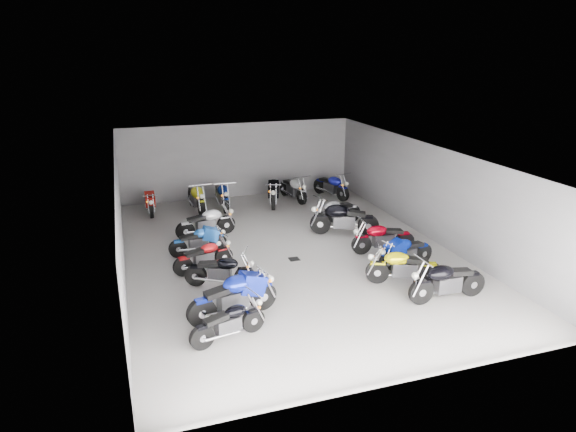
% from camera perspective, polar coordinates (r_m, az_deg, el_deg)
% --- Properties ---
extents(ground, '(14.00, 14.00, 0.00)m').
position_cam_1_polar(ground, '(16.41, 0.13, -4.17)').
color(ground, '#999691').
rests_on(ground, ground).
extents(wall_back, '(10.00, 0.10, 3.20)m').
position_cam_1_polar(wall_back, '(22.41, -5.51, 6.18)').
color(wall_back, slate).
rests_on(wall_back, ground).
extents(wall_left, '(0.10, 14.00, 3.20)m').
position_cam_1_polar(wall_left, '(15.14, -18.15, -0.61)').
color(wall_left, slate).
rests_on(wall_left, ground).
extents(wall_right, '(0.10, 14.00, 3.20)m').
position_cam_1_polar(wall_right, '(18.00, 15.44, 2.59)').
color(wall_right, slate).
rests_on(wall_right, ground).
extents(ceiling, '(10.00, 14.00, 0.04)m').
position_cam_1_polar(ceiling, '(15.47, 0.13, 6.92)').
color(ceiling, black).
rests_on(ceiling, wall_back).
extents(drain_grate, '(0.32, 0.32, 0.01)m').
position_cam_1_polar(drain_grate, '(15.97, 0.69, -4.80)').
color(drain_grate, black).
rests_on(drain_grate, ground).
extents(motorcycle_left_a, '(1.81, 0.64, 0.82)m').
position_cam_1_polar(motorcycle_left_a, '(11.73, -6.58, -11.61)').
color(motorcycle_left_a, black).
rests_on(motorcycle_left_a, ground).
extents(motorcycle_left_b, '(2.32, 0.70, 1.03)m').
position_cam_1_polar(motorcycle_left_b, '(12.55, -6.01, -8.87)').
color(motorcycle_left_b, black).
rests_on(motorcycle_left_b, ground).
extents(motorcycle_left_c, '(1.86, 0.93, 0.87)m').
position_cam_1_polar(motorcycle_left_c, '(14.15, -7.46, -6.05)').
color(motorcycle_left_c, black).
rests_on(motorcycle_left_c, ground).
extents(motorcycle_left_d, '(1.84, 0.63, 0.82)m').
position_cam_1_polar(motorcycle_left_d, '(15.23, -9.30, -4.42)').
color(motorcycle_left_d, black).
rests_on(motorcycle_left_d, ground).
extents(motorcycle_left_e, '(1.87, 0.41, 0.82)m').
position_cam_1_polar(motorcycle_left_e, '(16.44, -9.87, -2.73)').
color(motorcycle_left_e, black).
rests_on(motorcycle_left_e, ground).
extents(motorcycle_left_f, '(2.11, 0.53, 0.93)m').
position_cam_1_polar(motorcycle_left_f, '(17.89, -9.03, -0.72)').
color(motorcycle_left_f, black).
rests_on(motorcycle_left_f, ground).
extents(motorcycle_right_a, '(2.21, 0.43, 0.97)m').
position_cam_1_polar(motorcycle_right_a, '(13.93, 17.22, -6.92)').
color(motorcycle_right_a, black).
rests_on(motorcycle_right_a, ground).
extents(motorcycle_right_b, '(2.01, 0.90, 0.93)m').
position_cam_1_polar(motorcycle_right_b, '(14.55, 12.68, -5.52)').
color(motorcycle_right_b, black).
rests_on(motorcycle_right_b, ground).
extents(motorcycle_right_c, '(2.00, 0.59, 0.89)m').
position_cam_1_polar(motorcycle_right_c, '(15.59, 12.89, -3.98)').
color(motorcycle_right_c, black).
rests_on(motorcycle_right_c, ground).
extents(motorcycle_right_d, '(2.09, 0.48, 0.92)m').
position_cam_1_polar(motorcycle_right_d, '(16.58, 10.46, -2.38)').
color(motorcycle_right_d, black).
rests_on(motorcycle_right_d, ground).
extents(motorcycle_right_e, '(2.25, 1.16, 1.06)m').
position_cam_1_polar(motorcycle_right_e, '(17.93, 6.18, -0.33)').
color(motorcycle_right_e, black).
rests_on(motorcycle_right_e, ground).
extents(motorcycle_right_f, '(2.12, 0.72, 0.95)m').
position_cam_1_polar(motorcycle_right_f, '(18.82, 5.36, 0.42)').
color(motorcycle_right_f, black).
rests_on(motorcycle_right_f, ground).
extents(motorcycle_back_a, '(0.40, 2.03, 0.89)m').
position_cam_1_polar(motorcycle_back_a, '(20.92, -15.14, 1.60)').
color(motorcycle_back_a, black).
rests_on(motorcycle_back_a, ground).
extents(motorcycle_back_b, '(0.51, 2.34, 1.03)m').
position_cam_1_polar(motorcycle_back_b, '(20.75, -10.14, 2.04)').
color(motorcycle_back_b, black).
rests_on(motorcycle_back_b, ground).
extents(motorcycle_back_c, '(0.44, 2.26, 1.00)m').
position_cam_1_polar(motorcycle_back_c, '(20.99, -7.33, 2.31)').
color(motorcycle_back_c, black).
rests_on(motorcycle_back_c, ground).
extents(motorcycle_back_d, '(0.87, 2.28, 1.03)m').
position_cam_1_polar(motorcycle_back_d, '(21.33, -1.59, 2.77)').
color(motorcycle_back_d, black).
rests_on(motorcycle_back_d, ground).
extents(motorcycle_back_e, '(0.57, 2.15, 0.95)m').
position_cam_1_polar(motorcycle_back_e, '(21.92, 0.60, 3.08)').
color(motorcycle_back_e, black).
rests_on(motorcycle_back_e, ground).
extents(motorcycle_back_f, '(0.85, 2.10, 0.96)m').
position_cam_1_polar(motorcycle_back_f, '(22.40, 4.85, 3.36)').
color(motorcycle_back_f, black).
rests_on(motorcycle_back_f, ground).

